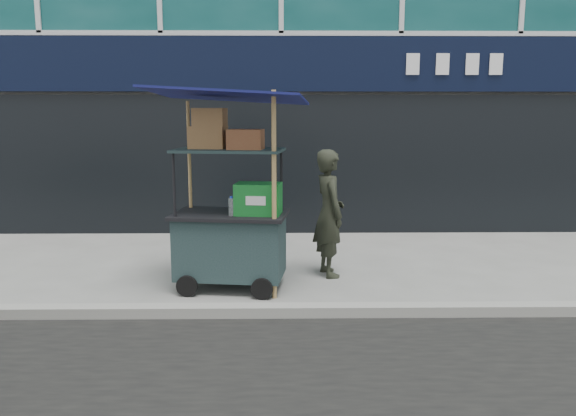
{
  "coord_description": "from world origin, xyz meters",
  "views": [
    {
      "loc": [
        -0.03,
        -5.8,
        2.12
      ],
      "look_at": [
        0.07,
        1.2,
        0.91
      ],
      "focal_mm": 35.0,
      "sensor_mm": 36.0,
      "label": 1
    }
  ],
  "objects": [
    {
      "name": "vendor_cart",
      "position": [
        -0.6,
        0.76,
        0.84
      ],
      "size": [
        1.92,
        1.47,
        2.4
      ],
      "rotation": [
        0.0,
        0.0,
        -0.13
      ],
      "color": "#1A2C2D",
      "rests_on": "ground"
    },
    {
      "name": "ground",
      "position": [
        0.0,
        0.0,
        0.0
      ],
      "size": [
        80.0,
        80.0,
        0.0
      ],
      "primitive_type": "plane",
      "color": "slate",
      "rests_on": "ground"
    },
    {
      "name": "vendor_man",
      "position": [
        0.61,
        1.32,
        0.82
      ],
      "size": [
        0.53,
        0.68,
        1.65
      ],
      "primitive_type": "imported",
      "rotation": [
        0.0,
        0.0,
        1.81
      ],
      "color": "#25291E",
      "rests_on": "ground"
    },
    {
      "name": "curb",
      "position": [
        0.0,
        -0.2,
        0.06
      ],
      "size": [
        80.0,
        0.18,
        0.12
      ],
      "primitive_type": "cube",
      "color": "gray",
      "rests_on": "ground"
    }
  ]
}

